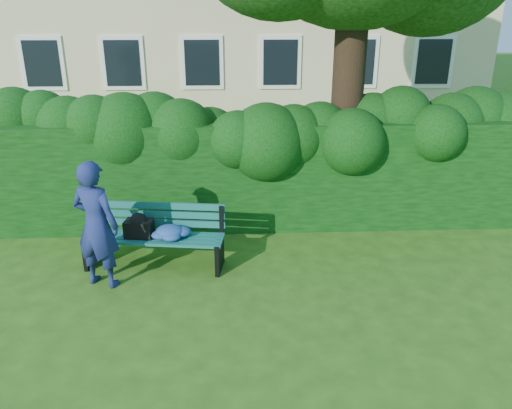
{
  "coord_description": "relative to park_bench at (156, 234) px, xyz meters",
  "views": [
    {
      "loc": [
        -0.31,
        -5.88,
        3.46
      ],
      "look_at": [
        0.0,
        0.6,
        0.95
      ],
      "focal_mm": 35.0,
      "sensor_mm": 36.0,
      "label": 1
    }
  ],
  "objects": [
    {
      "name": "park_bench",
      "position": [
        0.0,
        0.0,
        0.0
      ],
      "size": [
        2.04,
        0.82,
        0.89
      ],
      "rotation": [
        0.0,
        0.0,
        -0.13
      ],
      "color": "#105347",
      "rests_on": "ground"
    },
    {
      "name": "man_reading",
      "position": [
        -0.67,
        -0.5,
        0.37
      ],
      "size": [
        0.74,
        0.61,
        1.74
      ],
      "primitive_type": "imported",
      "rotation": [
        0.0,
        0.0,
        2.78
      ],
      "color": "navy",
      "rests_on": "ground"
    },
    {
      "name": "hedge",
      "position": [
        1.43,
        1.53,
        0.4
      ],
      "size": [
        10.0,
        1.0,
        1.8
      ],
      "color": "black",
      "rests_on": "ground"
    },
    {
      "name": "ground",
      "position": [
        1.43,
        -0.67,
        -0.5
      ],
      "size": [
        80.0,
        80.0,
        0.0
      ],
      "primitive_type": "plane",
      "color": "#2B4E16",
      "rests_on": "ground"
    }
  ]
}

